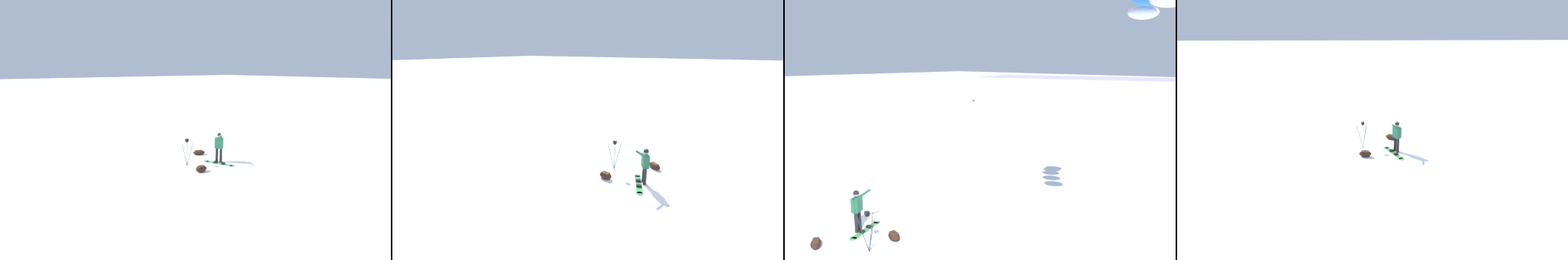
# 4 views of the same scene
# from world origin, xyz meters

# --- Properties ---
(ground_plane) EXTENTS (300.00, 300.00, 0.00)m
(ground_plane) POSITION_xyz_m (0.00, 0.00, 0.00)
(ground_plane) COLOR white
(snowboarder) EXTENTS (0.68, 0.56, 1.62)m
(snowboarder) POSITION_xyz_m (0.75, -0.11, 0.96)
(snowboarder) COLOR black
(snowboarder) RESTS_ON ground_plane
(snowboard) EXTENTS (1.61, 0.86, 0.10)m
(snowboard) POSITION_xyz_m (0.55, 0.04, 0.02)
(snowboard) COLOR #3F994C
(snowboard) RESTS_ON ground_plane
(gear_bag_large) EXTENTS (0.63, 0.78, 0.26)m
(gear_bag_large) POSITION_xyz_m (2.37, -0.08, 0.14)
(gear_bag_large) COLOR black
(gear_bag_large) RESTS_ON ground_plane
(camera_tripod) EXTENTS (0.59, 0.56, 1.43)m
(camera_tripod) POSITION_xyz_m (1.30, 1.56, 1.01)
(camera_tripod) COLOR #262628
(camera_tripod) RESTS_ON ground_plane
(gear_bag_small) EXTENTS (0.42, 0.63, 0.30)m
(gear_bag_small) POSITION_xyz_m (0.26, 1.48, 0.16)
(gear_bag_small) COLOR black
(gear_bag_small) RESTS_ON ground_plane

